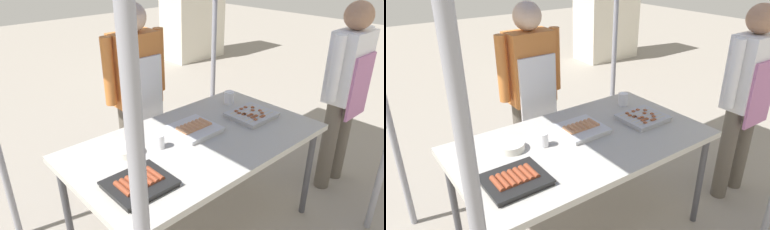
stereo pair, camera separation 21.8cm
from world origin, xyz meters
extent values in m
cube|color=#B7B2A8|center=(0.00, 0.00, 0.73)|extent=(1.60, 0.90, 0.04)
cylinder|color=#3F3F44|center=(0.74, -0.39, 0.35)|extent=(0.04, 0.04, 0.71)
cylinder|color=#3F3F44|center=(-0.74, 0.39, 0.35)|extent=(0.04, 0.04, 0.71)
cylinder|color=#3F3F44|center=(0.74, 0.39, 0.35)|extent=(0.04, 0.04, 0.71)
cylinder|color=gray|center=(0.95, 0.80, 1.09)|extent=(0.04, 0.04, 2.18)
cube|color=silver|center=(0.06, 0.09, 0.76)|extent=(0.28, 0.27, 0.02)
cube|color=silver|center=(0.06, 0.09, 0.78)|extent=(0.29, 0.29, 0.01)
cylinder|color=tan|center=(-0.04, 0.09, 0.79)|extent=(0.03, 0.10, 0.03)
cylinder|color=tan|center=(-0.01, 0.09, 0.79)|extent=(0.03, 0.10, 0.03)
cylinder|color=tan|center=(0.02, 0.09, 0.79)|extent=(0.03, 0.10, 0.03)
cylinder|color=tan|center=(0.06, 0.09, 0.79)|extent=(0.03, 0.10, 0.03)
cylinder|color=tan|center=(0.09, 0.09, 0.79)|extent=(0.03, 0.10, 0.03)
cylinder|color=tan|center=(0.12, 0.09, 0.79)|extent=(0.03, 0.10, 0.03)
cylinder|color=tan|center=(0.16, 0.09, 0.79)|extent=(0.03, 0.10, 0.03)
cube|color=#ADADB2|center=(0.51, -0.02, 0.76)|extent=(0.29, 0.26, 0.02)
cube|color=#ADADB2|center=(0.51, -0.02, 0.78)|extent=(0.30, 0.27, 0.01)
cylinder|color=tan|center=(0.51, -0.11, 0.78)|extent=(0.25, 0.01, 0.01)
cube|color=#9E512D|center=(0.44, -0.11, 0.78)|extent=(0.02, 0.02, 0.02)
cube|color=#9E512D|center=(0.52, -0.11, 0.78)|extent=(0.02, 0.02, 0.02)
cube|color=#9E512D|center=(0.50, -0.11, 0.78)|extent=(0.02, 0.02, 0.02)
cylinder|color=tan|center=(0.51, -0.07, 0.78)|extent=(0.25, 0.01, 0.01)
cube|color=#9E512D|center=(0.56, -0.07, 0.78)|extent=(0.02, 0.02, 0.02)
cube|color=#9E512D|center=(0.47, -0.07, 0.78)|extent=(0.02, 0.02, 0.02)
cube|color=#9E512D|center=(0.45, -0.07, 0.78)|extent=(0.02, 0.02, 0.02)
cube|color=#9E512D|center=(0.49, -0.07, 0.78)|extent=(0.02, 0.02, 0.02)
cylinder|color=tan|center=(0.51, -0.04, 0.78)|extent=(0.25, 0.01, 0.01)
cube|color=#9E512D|center=(0.45, -0.04, 0.78)|extent=(0.02, 0.02, 0.02)
cube|color=#9E512D|center=(0.58, -0.04, 0.78)|extent=(0.02, 0.02, 0.02)
cube|color=#9E512D|center=(0.48, -0.04, 0.78)|extent=(0.02, 0.02, 0.02)
cylinder|color=tan|center=(0.51, 0.00, 0.78)|extent=(0.25, 0.01, 0.01)
cube|color=#9E512D|center=(0.44, 0.00, 0.78)|extent=(0.02, 0.02, 0.02)
cube|color=#9E512D|center=(0.54, 0.00, 0.78)|extent=(0.02, 0.02, 0.02)
cube|color=#9E512D|center=(0.45, 0.00, 0.78)|extent=(0.02, 0.02, 0.02)
cylinder|color=tan|center=(0.51, 0.03, 0.78)|extent=(0.25, 0.01, 0.01)
cube|color=#9E512D|center=(0.58, 0.03, 0.78)|extent=(0.02, 0.02, 0.02)
cube|color=#9E512D|center=(0.43, 0.03, 0.78)|extent=(0.02, 0.02, 0.02)
cylinder|color=tan|center=(0.51, 0.07, 0.78)|extent=(0.25, 0.01, 0.01)
cube|color=#9E512D|center=(0.55, 0.07, 0.78)|extent=(0.02, 0.02, 0.02)
cube|color=#9E512D|center=(0.50, 0.07, 0.78)|extent=(0.02, 0.02, 0.02)
cube|color=#9E512D|center=(0.44, 0.07, 0.78)|extent=(0.02, 0.02, 0.02)
cube|color=black|center=(-0.55, -0.17, 0.76)|extent=(0.31, 0.26, 0.02)
cube|color=black|center=(-0.55, -0.17, 0.78)|extent=(0.32, 0.28, 0.01)
cylinder|color=brown|center=(-0.65, -0.17, 0.78)|extent=(0.03, 0.13, 0.03)
cylinder|color=brown|center=(-0.61, -0.17, 0.78)|extent=(0.03, 0.13, 0.03)
cylinder|color=brown|center=(-0.58, -0.17, 0.78)|extent=(0.03, 0.13, 0.03)
cylinder|color=brown|center=(-0.55, -0.17, 0.78)|extent=(0.03, 0.13, 0.03)
cylinder|color=brown|center=(-0.52, -0.17, 0.78)|extent=(0.03, 0.13, 0.03)
cylinder|color=brown|center=(-0.49, -0.17, 0.78)|extent=(0.03, 0.13, 0.03)
cylinder|color=brown|center=(-0.45, -0.17, 0.78)|extent=(0.03, 0.13, 0.03)
cylinder|color=silver|center=(-0.42, 0.15, 0.77)|extent=(0.17, 0.17, 0.05)
cylinder|color=white|center=(-0.24, 0.07, 0.79)|extent=(0.06, 0.06, 0.09)
cylinder|color=white|center=(0.57, 0.26, 0.80)|extent=(0.07, 0.07, 0.10)
cylinder|color=#595147|center=(-0.07, 0.71, 0.38)|extent=(0.12, 0.12, 0.76)
cylinder|color=#595147|center=(0.15, 0.71, 0.38)|extent=(0.12, 0.12, 0.76)
cube|color=#CC7233|center=(0.04, 0.71, 1.03)|extent=(0.34, 0.20, 0.54)
cube|color=white|center=(0.04, 0.60, 0.90)|extent=(0.30, 0.02, 0.49)
cylinder|color=#CC7233|center=(-0.18, 0.71, 1.06)|extent=(0.08, 0.08, 0.49)
cylinder|color=#CC7233|center=(0.26, 0.71, 1.06)|extent=(0.08, 0.08, 0.49)
sphere|color=#D8B293|center=(0.04, 0.71, 1.41)|extent=(0.21, 0.21, 0.21)
cylinder|color=#595147|center=(1.16, -0.31, 0.38)|extent=(0.12, 0.12, 0.76)
cylinder|color=#595147|center=(1.38, -0.31, 0.38)|extent=(0.12, 0.12, 0.76)
cube|color=white|center=(1.27, -0.31, 1.03)|extent=(0.34, 0.20, 0.54)
cube|color=#B26B9E|center=(1.27, -0.42, 0.90)|extent=(0.30, 0.02, 0.49)
cylinder|color=white|center=(1.05, -0.31, 1.06)|extent=(0.08, 0.08, 0.49)
cylinder|color=white|center=(1.49, -0.31, 1.06)|extent=(0.08, 0.08, 0.49)
sphere|color=#9E7256|center=(1.27, -0.31, 1.41)|extent=(0.21, 0.21, 0.21)
camera|label=1|loc=(-1.33, -1.42, 1.82)|focal=33.08mm
camera|label=2|loc=(-1.16, -1.55, 1.82)|focal=33.08mm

